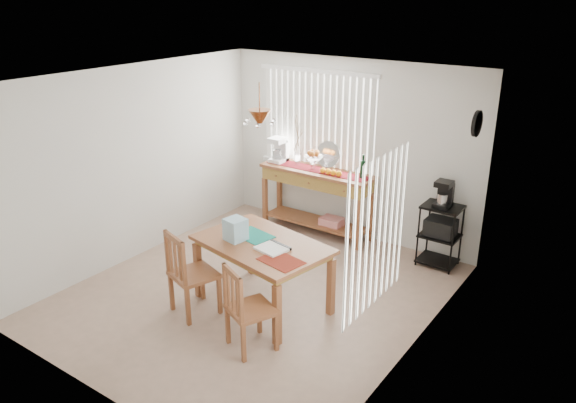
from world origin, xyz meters
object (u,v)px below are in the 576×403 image
Objects in this scene: sideboard at (317,186)px; wire_cart at (440,230)px; cart_items at (444,194)px; chair_left at (190,274)px; dining_table at (262,250)px; chair_right at (247,309)px.

sideboard is 1.92m from wire_cart.
wire_cart is at bearing -90.00° from cart_items.
cart_items is at bearing 56.08° from chair_left.
wire_cart is at bearing 58.79° from dining_table.
sideboard reaches higher than chair_right.
cart_items reaches higher than sideboard.
wire_cart reaches higher than dining_table.
chair_left is (-0.56, -0.60, -0.22)m from dining_table.
wire_cart is 0.84× the size of chair_left.
dining_table is at bearing 47.35° from chair_left.
dining_table is (-1.31, -2.15, 0.20)m from wire_cart.
dining_table is at bearing -74.30° from sideboard.
dining_table is at bearing -121.21° from wire_cart.
dining_table is 0.89m from chair_right.
chair_right is (0.95, -0.16, -0.03)m from chair_left.
cart_items reaches higher than dining_table.
chair_right is at bearing -71.12° from sideboard.
sideboard reaches higher than dining_table.
sideboard is 1.87× the size of chair_right.
wire_cart is 3.06m from chair_right.
wire_cart is at bearing 55.99° from chair_left.
chair_left is (-1.86, -2.77, -0.51)m from cart_items.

